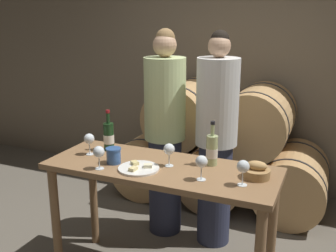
# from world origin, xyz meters

# --- Properties ---
(stone_wall_back) EXTENTS (10.00, 0.12, 3.20)m
(stone_wall_back) POSITION_xyz_m (0.00, 2.00, 1.60)
(stone_wall_back) COLOR #7F705B
(stone_wall_back) RESTS_ON ground_plane
(barrel_stack) EXTENTS (2.15, 0.85, 1.24)m
(barrel_stack) POSITION_xyz_m (-0.00, 1.45, 0.56)
(barrel_stack) COLOR tan
(barrel_stack) RESTS_ON ground_plane
(tasting_table) EXTENTS (1.59, 0.60, 0.90)m
(tasting_table) POSITION_xyz_m (0.00, 0.00, 0.76)
(tasting_table) COLOR olive
(tasting_table) RESTS_ON ground_plane
(person_left) EXTENTS (0.35, 0.35, 1.79)m
(person_left) POSITION_xyz_m (-0.27, 0.67, 0.91)
(person_left) COLOR #2D334C
(person_left) RESTS_ON ground_plane
(person_right) EXTENTS (0.34, 0.34, 1.78)m
(person_right) POSITION_xyz_m (0.19, 0.67, 0.91)
(person_right) COLOR #2D334C
(person_right) RESTS_ON ground_plane
(wine_bottle_red) EXTENTS (0.08, 0.08, 0.31)m
(wine_bottle_red) POSITION_xyz_m (-0.50, 0.14, 1.01)
(wine_bottle_red) COLOR #193819
(wine_bottle_red) RESTS_ON tasting_table
(wine_bottle_white) EXTENTS (0.08, 0.08, 0.31)m
(wine_bottle_white) POSITION_xyz_m (0.31, 0.16, 1.01)
(wine_bottle_white) COLOR #ADBC7F
(wine_bottle_white) RESTS_ON tasting_table
(blue_crock) EXTENTS (0.11, 0.11, 0.11)m
(blue_crock) POSITION_xyz_m (-0.32, -0.08, 0.96)
(blue_crock) COLOR #335693
(blue_crock) RESTS_ON tasting_table
(bread_basket) EXTENTS (0.17, 0.17, 0.11)m
(bread_basket) POSITION_xyz_m (0.64, 0.05, 0.94)
(bread_basket) COLOR #A87F4C
(bread_basket) RESTS_ON tasting_table
(cheese_plate) EXTENTS (0.27, 0.27, 0.04)m
(cheese_plate) POSITION_xyz_m (-0.11, -0.12, 0.91)
(cheese_plate) COLOR white
(cheese_plate) RESTS_ON tasting_table
(wine_glass_far_left) EXTENTS (0.08, 0.08, 0.16)m
(wine_glass_far_left) POSITION_xyz_m (-0.57, -0.00, 1.02)
(wine_glass_far_left) COLOR white
(wine_glass_far_left) RESTS_ON tasting_table
(wine_glass_left) EXTENTS (0.08, 0.08, 0.16)m
(wine_glass_left) POSITION_xyz_m (-0.35, -0.21, 1.02)
(wine_glass_left) COLOR white
(wine_glass_left) RESTS_ON tasting_table
(wine_glass_center) EXTENTS (0.08, 0.08, 0.16)m
(wine_glass_center) POSITION_xyz_m (0.05, 0.02, 1.02)
(wine_glass_center) COLOR white
(wine_glass_center) RESTS_ON tasting_table
(wine_glass_right) EXTENTS (0.08, 0.08, 0.16)m
(wine_glass_right) POSITION_xyz_m (0.33, -0.12, 1.02)
(wine_glass_right) COLOR white
(wine_glass_right) RESTS_ON tasting_table
(wine_glass_far_right) EXTENTS (0.08, 0.08, 0.16)m
(wine_glass_far_right) POSITION_xyz_m (0.58, -0.10, 1.02)
(wine_glass_far_right) COLOR white
(wine_glass_far_right) RESTS_ON tasting_table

